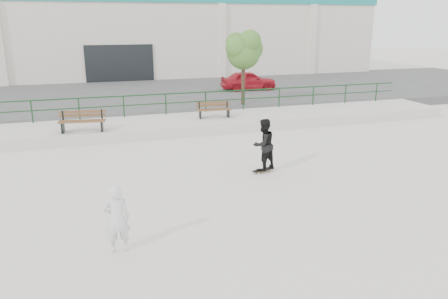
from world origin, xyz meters
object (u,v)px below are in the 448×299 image
object	(u,v)px
bench_right	(214,110)
red_car	(248,80)
tree	(244,49)
standing_skater	(263,145)
seated_skater	(117,219)
bench_left	(82,121)
skateboard	(263,170)

from	to	relation	value
bench_right	red_car	xyz separation A→B (m)	(4.64, 7.62, 0.25)
tree	standing_skater	xyz separation A→B (m)	(-2.75, -9.37, -2.50)
seated_skater	tree	bearing A→B (deg)	-119.85
bench_left	seated_skater	world-z (taller)	seated_skater
skateboard	standing_skater	bearing A→B (deg)	27.77
tree	skateboard	world-z (taller)	tree
seated_skater	standing_skater	bearing A→B (deg)	-141.80
seated_skater	bench_left	bearing A→B (deg)	-85.67
red_car	standing_skater	xyz separation A→B (m)	(-4.90, -14.22, -0.16)
tree	red_car	xyz separation A→B (m)	(2.14, 4.85, -2.35)
bench_right	tree	xyz separation A→B (m)	(2.50, 2.77, 2.60)
tree	skateboard	size ratio (longest dim) A/B	4.91
bench_left	skateboard	size ratio (longest dim) A/B	2.38
tree	seated_skater	bearing A→B (deg)	-120.47
skateboard	standing_skater	distance (m)	0.89
bench_left	tree	world-z (taller)	tree
skateboard	seated_skater	xyz separation A→B (m)	(-5.04, -3.88, 0.70)
bench_right	seated_skater	distance (m)	11.73
red_car	seated_skater	size ratio (longest dim) A/B	2.34
bench_right	skateboard	size ratio (longest dim) A/B	2.04
red_car	bench_right	bearing A→B (deg)	152.21
bench_right	red_car	size ratio (longest dim) A/B	0.45
bench_left	standing_skater	distance (m)	7.98
bench_right	skateboard	bearing A→B (deg)	-86.68
red_car	standing_skater	distance (m)	15.04
tree	bench_right	bearing A→B (deg)	-132.02
bench_left	red_car	world-z (taller)	red_car
bench_left	tree	bearing A→B (deg)	31.87
tree	standing_skater	world-z (taller)	tree
skateboard	standing_skater	world-z (taller)	standing_skater
red_car	skateboard	size ratio (longest dim) A/B	4.50
tree	standing_skater	distance (m)	10.08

